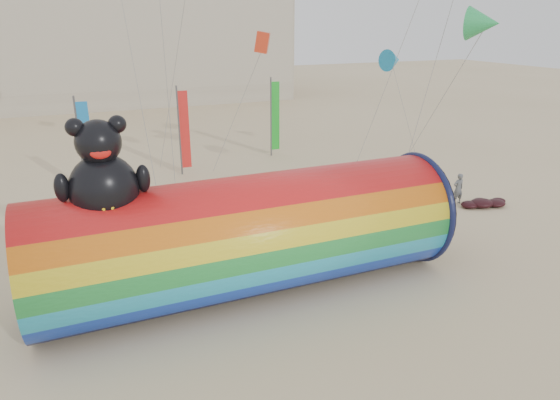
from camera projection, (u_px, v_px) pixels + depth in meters
name	position (u px, v px, depth m)	size (l,w,h in m)	color
ground	(284.00, 278.00, 17.76)	(160.00, 160.00, 0.00)	#CCB58C
windsock_assembly	(249.00, 232.00, 16.38)	(13.71, 4.18, 6.32)	red
kite_handler	(458.00, 189.00, 24.74)	(0.57, 0.37, 1.56)	#55595C
fabric_bundle	(484.00, 203.00, 24.57)	(2.62, 1.35, 0.41)	#380A0E
festival_banners	(189.00, 130.00, 29.02)	(12.62, 4.10, 5.20)	#59595E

